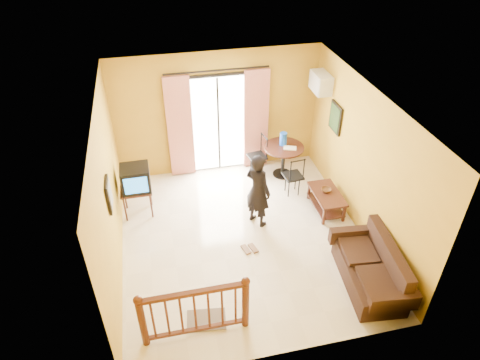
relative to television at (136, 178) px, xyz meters
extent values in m
plane|color=beige|center=(1.87, -1.19, -0.86)|extent=(5.00, 5.00, 0.00)
plane|color=white|center=(1.87, -1.19, 1.94)|extent=(5.00, 5.00, 0.00)
plane|color=#B78C23|center=(1.87, 1.31, 0.54)|extent=(4.50, 0.00, 4.50)
plane|color=#B78C23|center=(1.87, -3.69, 0.54)|extent=(4.50, 0.00, 4.50)
plane|color=#B78C23|center=(-0.38, -1.19, 0.54)|extent=(0.00, 5.00, 5.00)
plane|color=#B78C23|center=(4.12, -1.19, 0.54)|extent=(0.00, 5.00, 5.00)
cube|color=black|center=(1.87, 1.30, 0.29)|extent=(1.34, 0.03, 2.34)
cube|color=white|center=(1.87, 1.26, 0.29)|extent=(1.20, 0.04, 2.20)
cube|color=black|center=(1.87, 1.24, 0.29)|extent=(0.04, 0.02, 2.20)
cube|color=beige|center=(1.02, 1.21, 0.34)|extent=(0.55, 0.08, 2.35)
cube|color=beige|center=(2.72, 1.21, 0.34)|extent=(0.55, 0.08, 2.35)
cylinder|color=black|center=(1.87, 1.21, 1.56)|extent=(2.20, 0.04, 0.04)
cube|color=black|center=(-0.03, 0.00, -0.27)|extent=(0.61, 0.51, 0.04)
cylinder|color=black|center=(-0.28, -0.20, -0.56)|extent=(0.04, 0.04, 0.59)
cylinder|color=black|center=(0.22, -0.20, -0.56)|extent=(0.04, 0.04, 0.59)
cylinder|color=black|center=(-0.28, 0.21, -0.56)|extent=(0.04, 0.04, 0.59)
cylinder|color=black|center=(0.22, 0.21, -0.56)|extent=(0.04, 0.04, 0.59)
cube|color=black|center=(0.00, 0.00, 0.00)|extent=(0.55, 0.50, 0.49)
cube|color=blue|center=(0.00, -0.25, 0.00)|extent=(0.44, 0.02, 0.35)
cube|color=black|center=(-0.35, -1.39, 0.69)|extent=(0.04, 0.42, 0.52)
cube|color=#5B584E|center=(-0.33, -1.39, 0.69)|extent=(0.01, 0.34, 0.44)
cylinder|color=black|center=(3.24, 0.69, -0.13)|extent=(0.89, 0.89, 0.04)
cylinder|color=black|center=(3.24, 0.69, -0.49)|extent=(0.08, 0.08, 0.73)
cylinder|color=black|center=(3.24, 0.69, -0.84)|extent=(0.44, 0.44, 0.03)
cylinder|color=blue|center=(3.24, 0.78, 0.04)|extent=(0.16, 0.16, 0.30)
cube|color=beige|center=(3.34, 0.59, -0.10)|extent=(0.32, 0.26, 0.02)
cube|color=silver|center=(3.97, 0.76, 1.29)|extent=(0.30, 0.60, 0.40)
cube|color=gray|center=(3.82, 0.76, 1.29)|extent=(0.02, 0.56, 0.36)
cube|color=black|center=(4.09, 0.11, 0.79)|extent=(0.04, 0.50, 0.60)
cube|color=black|center=(4.06, 0.11, 0.79)|extent=(0.01, 0.42, 0.52)
cube|color=black|center=(3.72, -0.74, -0.45)|extent=(0.53, 0.95, 0.04)
cube|color=black|center=(3.72, -0.74, -0.73)|extent=(0.49, 0.91, 0.03)
cube|color=black|center=(3.51, -1.16, -0.65)|extent=(0.05, 0.05, 0.40)
cube|color=black|center=(3.93, -1.16, -0.65)|extent=(0.05, 0.05, 0.40)
cube|color=black|center=(3.51, -0.31, -0.65)|extent=(0.05, 0.05, 0.40)
cube|color=black|center=(3.93, -0.31, -0.65)|extent=(0.05, 0.05, 0.40)
imported|color=brown|center=(3.72, -0.67, -0.40)|extent=(0.21, 0.21, 0.06)
cube|color=black|center=(3.67, -2.73, -0.66)|extent=(0.94, 1.63, 0.39)
cube|color=black|center=(3.96, -2.73, -0.32)|extent=(0.34, 1.57, 0.54)
cube|color=black|center=(3.67, -3.49, -0.45)|extent=(0.79, 0.24, 0.29)
cube|color=black|center=(3.67, -1.97, -0.45)|extent=(0.79, 0.24, 0.29)
cube|color=black|center=(3.62, -3.07, -0.44)|extent=(0.60, 0.69, 0.10)
cube|color=black|center=(3.62, -2.39, -0.44)|extent=(0.60, 0.69, 0.10)
imported|color=black|center=(2.25, -0.80, -0.07)|extent=(0.63, 0.68, 1.56)
cylinder|color=#471E0F|center=(-0.03, -3.09, -0.40)|extent=(0.11, 0.11, 0.92)
cylinder|color=#471E0F|center=(1.47, -3.09, -0.40)|extent=(0.11, 0.11, 0.92)
sphere|color=#471E0F|center=(-0.03, -3.09, 0.11)|extent=(0.13, 0.13, 0.13)
sphere|color=#471E0F|center=(1.47, -3.09, 0.11)|extent=(0.13, 0.13, 0.13)
cube|color=#471E0F|center=(0.72, -3.09, 0.06)|extent=(1.55, 0.08, 0.06)
cube|color=#471E0F|center=(0.72, -3.09, -0.76)|extent=(1.55, 0.06, 0.05)
cube|color=#62574F|center=(0.90, -2.89, -0.85)|extent=(0.65, 0.47, 0.02)
cube|color=brown|center=(1.85, -1.53, -0.84)|extent=(0.16, 0.27, 0.03)
cube|color=brown|center=(1.99, -1.53, -0.84)|extent=(0.16, 0.27, 0.03)
camera|label=1|loc=(0.50, -7.06, 4.77)|focal=32.00mm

